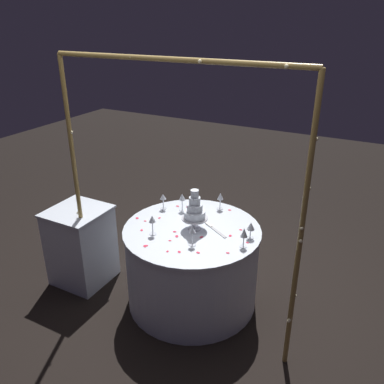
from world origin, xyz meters
name	(u,v)px	position (x,y,z in m)	size (l,w,h in m)	color
ground_plane	(192,298)	(0.00, 0.00, 0.00)	(12.00, 12.00, 0.00)	black
decorative_arch	(172,168)	(0.00, 0.30, 1.38)	(1.95, 0.06, 2.14)	olive
main_table	(192,265)	(0.00, 0.00, 0.37)	(1.17, 1.17, 0.73)	silver
side_table	(81,245)	(1.08, 0.22, 0.38)	(0.51, 0.51, 0.75)	silver
tiered_cake	(195,211)	(-0.02, -0.01, 0.90)	(0.22, 0.22, 0.36)	silver
wine_glass_0	(220,197)	(-0.05, -0.45, 0.85)	(0.06, 0.06, 0.16)	silver
wine_glass_1	(182,198)	(0.24, -0.27, 0.86)	(0.06, 0.06, 0.17)	silver
wine_glass_2	(152,220)	(0.24, 0.23, 0.86)	(0.06, 0.06, 0.17)	silver
wine_glass_3	(244,233)	(-0.48, 0.06, 0.85)	(0.06, 0.06, 0.16)	silver
wine_glass_4	(192,231)	(-0.12, 0.22, 0.85)	(0.06, 0.06, 0.17)	silver
wine_glass_5	(251,227)	(-0.48, -0.09, 0.83)	(0.06, 0.06, 0.14)	silver
wine_glass_6	(163,198)	(0.41, -0.21, 0.84)	(0.06, 0.06, 0.15)	silver
cake_knife	(214,229)	(-0.17, -0.08, 0.74)	(0.26, 0.17, 0.01)	silver
rose_petal_0	(228,253)	(-0.41, 0.20, 0.73)	(0.03, 0.02, 0.00)	#E02D47
rose_petal_1	(175,232)	(0.10, 0.11, 0.73)	(0.03, 0.02, 0.00)	#E02D47
rose_petal_2	(201,237)	(-0.13, 0.09, 0.73)	(0.03, 0.02, 0.00)	#E02D47
rose_petal_3	(188,207)	(0.23, -0.35, 0.73)	(0.04, 0.03, 0.00)	#E02D47
rose_petal_4	(170,241)	(0.06, 0.25, 0.73)	(0.02, 0.02, 0.00)	#E02D47
rose_petal_5	(230,210)	(-0.14, -0.47, 0.73)	(0.03, 0.02, 0.00)	#E02D47
rose_petal_6	(178,206)	(0.32, -0.32, 0.73)	(0.03, 0.02, 0.00)	#E02D47
rose_petal_7	(146,246)	(0.19, 0.41, 0.73)	(0.04, 0.03, 0.00)	#E02D47
rose_petal_8	(177,236)	(0.05, 0.17, 0.73)	(0.04, 0.03, 0.00)	#E02D47
rose_petal_9	(230,236)	(-0.33, -0.04, 0.73)	(0.03, 0.02, 0.00)	#E02D47
rose_petal_10	(168,252)	(0.00, 0.40, 0.73)	(0.03, 0.02, 0.00)	#E02D47
rose_petal_11	(247,243)	(-0.49, -0.01, 0.73)	(0.02, 0.02, 0.00)	#E02D47
rose_petal_12	(145,246)	(0.19, 0.42, 0.73)	(0.03, 0.02, 0.00)	#E02D47
rose_petal_13	(241,230)	(-0.37, -0.17, 0.73)	(0.03, 0.02, 0.00)	#E02D47
rose_petal_14	(137,218)	(0.52, 0.06, 0.73)	(0.04, 0.03, 0.00)	#E02D47
rose_petal_15	(142,230)	(0.36, 0.22, 0.73)	(0.03, 0.02, 0.00)	#E02D47
rose_petal_16	(198,253)	(-0.21, 0.30, 0.73)	(0.03, 0.02, 0.00)	#E02D47
rose_petal_17	(179,252)	(-0.08, 0.36, 0.73)	(0.03, 0.02, 0.00)	#E02D47
rose_petal_18	(145,221)	(0.42, 0.07, 0.73)	(0.03, 0.02, 0.00)	#E02D47
rose_petal_19	(159,218)	(0.35, -0.04, 0.73)	(0.03, 0.02, 0.00)	#E02D47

